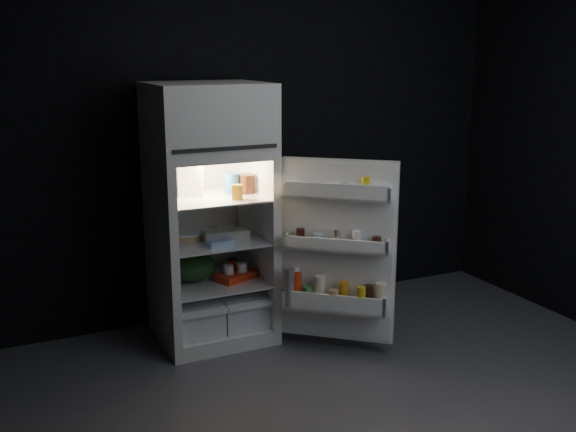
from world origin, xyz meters
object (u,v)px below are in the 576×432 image
refrigerator (209,205)px  fridge_door (337,255)px  egg_carton (226,235)px  yogurt_tray (237,276)px  milk_jug (191,178)px

refrigerator → fridge_door: refrigerator is taller
egg_carton → yogurt_tray: size_ratio=1.05×
fridge_door → egg_carton: (-0.58, 0.49, 0.08)m
milk_jug → egg_carton: milk_jug is taller
egg_carton → yogurt_tray: bearing=25.1°
milk_jug → yogurt_tray: (0.26, -0.14, -0.69)m
fridge_door → egg_carton: size_ratio=4.00×
milk_jug → yogurt_tray: bearing=-7.6°
refrigerator → fridge_door: 0.95m
refrigerator → milk_jug: bearing=158.2°
refrigerator → milk_jug: (-0.11, 0.04, 0.19)m
refrigerator → egg_carton: 0.24m
egg_carton → refrigerator: bearing=128.4°
yogurt_tray → refrigerator: bearing=126.0°
fridge_door → milk_jug: bearing=139.4°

